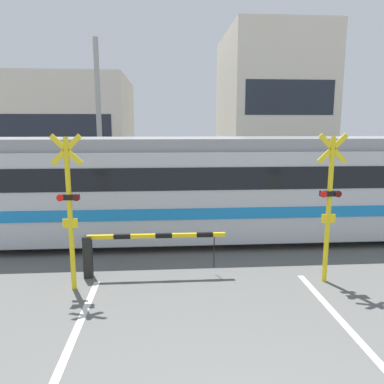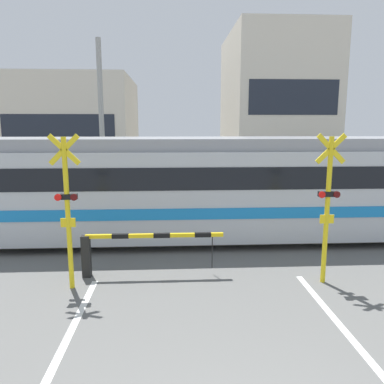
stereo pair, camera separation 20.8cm
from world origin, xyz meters
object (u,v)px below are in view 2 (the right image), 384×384
Objects in this scene: crossing_barrier_near at (122,246)px; crossing_signal_right at (328,202)px; crossing_barrier_far at (235,200)px; pedestrian at (202,189)px; crossing_signal_left at (67,205)px; commuter_train at (295,185)px.

crossing_signal_right is at bearing -7.55° from crossing_barrier_near.
pedestrian is at bearing 121.39° from crossing_barrier_far.
crossing_signal_left is at bearing 180.00° from crossing_signal_right.
crossing_barrier_far is 6.33m from crossing_signal_right.
commuter_train is at bearing 82.99° from crossing_signal_right.
crossing_barrier_near is at bearing 30.81° from crossing_signal_left.
crossing_barrier_far is 2.18× the size of pedestrian.
crossing_signal_right is 8.34m from pedestrian.
commuter_train is 5.94× the size of crossing_signal_left.
crossing_barrier_far is at bearing -58.61° from pedestrian.
crossing_barrier_near is at bearing -123.83° from crossing_barrier_far.
pedestrian is (-2.18, 7.98, -1.02)m from crossing_signal_right.
crossing_barrier_near is 0.99× the size of crossing_signal_right.
crossing_signal_right reaches higher than crossing_barrier_far.
commuter_train is 5.94× the size of crossing_signal_right.
crossing_signal_right reaches higher than pedestrian.
commuter_train reaches higher than pedestrian.
pedestrian is (2.56, 7.35, 0.14)m from crossing_barrier_near.
commuter_train is 3.13m from crossing_barrier_far.
crossing_signal_left reaches higher than crossing_barrier_near.
crossing_signal_right is 2.20× the size of pedestrian.
commuter_train is 6.04m from crossing_barrier_near.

